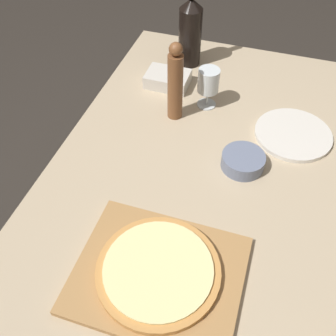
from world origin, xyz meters
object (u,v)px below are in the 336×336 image
object	(u,v)px
wine_glass	(208,82)
small_bowl	(243,161)
pepper_mill	(175,83)
wine_bottle	(190,31)
pizza	(158,270)

from	to	relation	value
wine_glass	small_bowl	xyz separation A→B (m)	(0.17, -0.25, -0.08)
pepper_mill	wine_glass	bearing A→B (deg)	44.59
wine_bottle	wine_glass	xyz separation A→B (m)	(0.13, -0.24, -0.04)
wine_bottle	wine_glass	size ratio (longest dim) A/B	2.41
wine_glass	small_bowl	world-z (taller)	wine_glass
small_bowl	wine_glass	bearing A→B (deg)	124.64
small_bowl	wine_bottle	bearing A→B (deg)	122.01
pizza	small_bowl	xyz separation A→B (m)	(0.13, 0.42, -0.01)
wine_glass	small_bowl	size ratio (longest dim) A/B	1.11
pepper_mill	small_bowl	distance (m)	0.33
small_bowl	pizza	bearing A→B (deg)	-106.66
pizza	pepper_mill	bearing A→B (deg)	103.38
wine_bottle	pepper_mill	xyz separation A→B (m)	(0.04, -0.32, -0.00)
pepper_mill	small_bowl	xyz separation A→B (m)	(0.26, -0.16, -0.11)
pizza	pepper_mill	distance (m)	0.61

